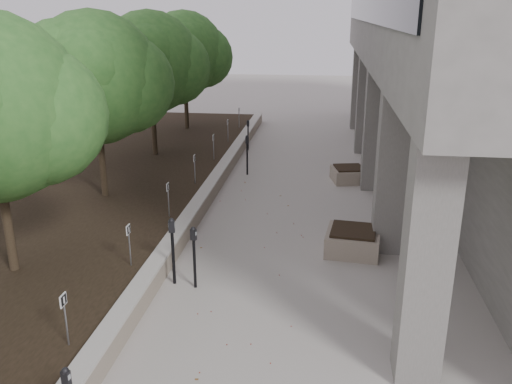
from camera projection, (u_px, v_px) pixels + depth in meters
The scene contains 19 objects.
retaining_wall at pixel (208, 193), 16.96m from camera, with size 0.39×26.00×0.50m, color #A0927E, non-canonical shape.
planting_bed at pixel (97, 190), 17.43m from camera, with size 7.00×26.00×0.40m, color #2E2217.
crabapple_tree_3 at pixel (97, 106), 15.47m from camera, with size 4.60×4.00×5.44m, color #2C6225, non-canonical shape.
crabapple_tree_4 at pixel (151, 84), 20.16m from camera, with size 4.60×4.00×5.44m, color #2C6225, non-canonical shape.
crabapple_tree_5 at pixel (185, 70), 24.86m from camera, with size 4.60×4.00×5.44m, color #2C6225, non-canonical shape.
parking_sign_2 at pixel (66, 320), 8.84m from camera, with size 0.04×0.22×0.96m, color black, non-canonical shape.
parking_sign_3 at pixel (130, 245), 11.66m from camera, with size 0.04×0.22×0.96m, color black, non-canonical shape.
parking_sign_4 at pixel (168, 200), 14.47m from camera, with size 0.04×0.22×0.96m, color black, non-canonical shape.
parking_sign_5 at pixel (195, 169), 17.29m from camera, with size 0.04×0.22×0.96m, color black, non-canonical shape.
parking_sign_6 at pixel (214, 147), 20.11m from camera, with size 0.04×0.22×0.96m, color black, non-canonical shape.
parking_sign_7 at pixel (228, 130), 22.93m from camera, with size 0.04×0.22×0.96m, color black, non-canonical shape.
parking_sign_8 at pixel (239, 117), 25.75m from camera, with size 0.04×0.22×0.96m, color black, non-canonical shape.
parking_meter_2 at pixel (194, 258), 11.46m from camera, with size 0.14×0.10×1.42m, color black, non-canonical shape.
parking_meter_3 at pixel (173, 251), 11.61m from camera, with size 0.15×0.11×1.55m, color black, non-canonical shape.
parking_meter_4 at pixel (247, 155), 19.51m from camera, with size 0.15×0.11×1.49m, color black, non-canonical shape.
parking_meter_5 at pixel (248, 135), 23.10m from camera, with size 0.13×0.09×1.31m, color black, non-canonical shape.
planter_front at pixel (353, 240), 13.33m from camera, with size 1.29×1.29×0.60m, color #A0927E, non-canonical shape.
planter_back at pixel (349, 174), 18.90m from camera, with size 1.13×1.13×0.53m, color #A0927E, non-canonical shape.
berry_scatter at pixel (242, 258), 13.07m from camera, with size 3.30×14.10×0.02m, color maroon, non-canonical shape.
Camera 1 is at (1.77, -6.73, 5.71)m, focal length 37.57 mm.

